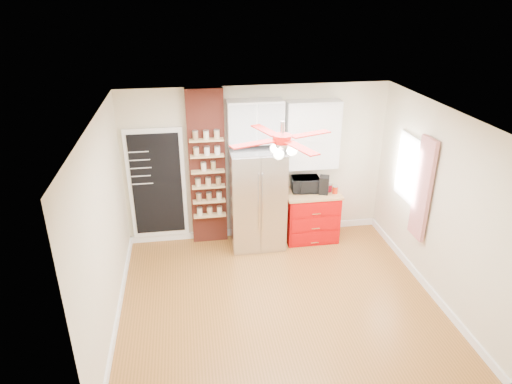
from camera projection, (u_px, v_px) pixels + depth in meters
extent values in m
plane|color=#955A26|center=(278.00, 300.00, 6.58)|extent=(4.50, 4.50, 0.00)
plane|color=white|center=(283.00, 117.00, 5.47)|extent=(4.50, 4.50, 0.00)
cube|color=beige|center=(257.00, 164.00, 7.83)|extent=(4.50, 0.02, 2.70)
cube|color=beige|center=(325.00, 315.00, 4.23)|extent=(4.50, 0.02, 2.70)
cube|color=beige|center=(105.00, 230.00, 5.71)|extent=(0.02, 4.00, 2.70)
cube|color=beige|center=(438.00, 205.00, 6.35)|extent=(0.02, 4.00, 2.70)
cube|color=white|center=(157.00, 184.00, 7.66)|extent=(0.95, 0.04, 1.95)
cube|color=black|center=(157.00, 185.00, 7.64)|extent=(0.82, 0.02, 1.78)
cube|color=maroon|center=(207.00, 169.00, 7.64)|extent=(0.60, 0.16, 2.70)
cube|color=silver|center=(257.00, 198.00, 7.68)|extent=(0.90, 0.70, 1.75)
cube|color=white|center=(255.00, 122.00, 7.34)|extent=(0.90, 0.35, 0.70)
cube|color=#B40506|center=(311.00, 216.00, 8.05)|extent=(0.90, 0.60, 0.86)
cube|color=tan|center=(312.00, 193.00, 7.87)|extent=(0.94, 0.64, 0.04)
cube|color=white|center=(312.00, 135.00, 7.61)|extent=(0.90, 0.30, 1.15)
cube|color=white|center=(409.00, 169.00, 7.08)|extent=(0.04, 0.75, 1.05)
cube|color=#AE171A|center=(423.00, 189.00, 6.61)|extent=(0.06, 0.40, 1.55)
cylinder|color=silver|center=(283.00, 129.00, 5.54)|extent=(0.05, 0.05, 0.20)
cylinder|color=#920E09|center=(282.00, 139.00, 5.59)|extent=(0.24, 0.24, 0.10)
sphere|color=white|center=(282.00, 151.00, 5.65)|extent=(0.13, 0.13, 0.13)
imported|color=black|center=(305.00, 184.00, 7.84)|extent=(0.49, 0.34, 0.26)
cube|color=black|center=(324.00, 185.00, 7.75)|extent=(0.21, 0.23, 0.31)
cylinder|color=#AE2009|center=(335.00, 190.00, 7.78)|extent=(0.10, 0.10, 0.13)
cylinder|color=#A8091C|center=(329.00, 188.00, 7.87)|extent=(0.14, 0.14, 0.12)
cylinder|color=beige|center=(204.00, 167.00, 7.47)|extent=(0.09, 0.09, 0.14)
cylinder|color=olive|center=(213.00, 166.00, 7.50)|extent=(0.10, 0.10, 0.14)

